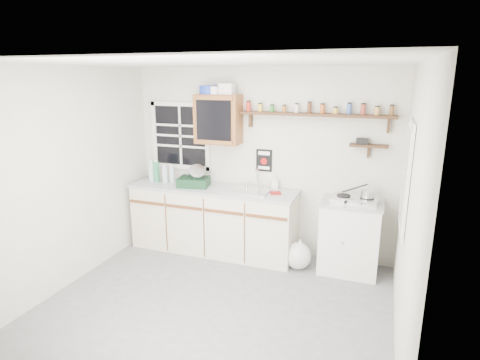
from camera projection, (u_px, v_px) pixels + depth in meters
name	position (u px, v px, depth m)	size (l,w,h in m)	color
room	(213.00, 194.00, 3.97)	(3.64, 3.24, 2.54)	#575759
main_cabinet	(213.00, 219.00, 5.55)	(2.31, 0.63, 0.92)	#BFB39F
right_cabinet	(350.00, 236.00, 4.96)	(0.73, 0.57, 0.91)	silver
sink	(250.00, 190.00, 5.25)	(0.52, 0.44, 0.29)	silver
upper_cabinet	(218.00, 119.00, 5.32)	(0.60, 0.32, 0.65)	brown
upper_cabinet_clutter	(215.00, 90.00, 5.24)	(0.48, 0.24, 0.14)	#1933A7
spice_shelf	(316.00, 114.00, 4.93)	(1.91, 0.18, 0.35)	black
secondary_shelf	(367.00, 145.00, 4.82)	(0.45, 0.16, 0.24)	black
warning_sign	(264.00, 160.00, 5.39)	(0.22, 0.02, 0.30)	black
window_back	(181.00, 136.00, 5.73)	(0.93, 0.03, 0.98)	black
window_right	(407.00, 177.00, 3.83)	(0.03, 0.78, 1.08)	black
water_bottles	(159.00, 172.00, 5.68)	(0.39, 0.11, 0.32)	#A2B4BE
dish_rack	(195.00, 179.00, 5.45)	(0.46, 0.38, 0.31)	black
soap_bottle	(274.00, 182.00, 5.34)	(0.08, 0.09, 0.19)	silver
rag	(276.00, 193.00, 5.13)	(0.13, 0.11, 0.02)	maroon
hotplate	(355.00, 199.00, 4.81)	(0.57, 0.34, 0.08)	silver
saucepan	(367.00, 194.00, 4.75)	(0.38, 0.18, 0.16)	silver
trash_bag	(298.00, 255.00, 5.06)	(0.37, 0.34, 0.43)	beige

